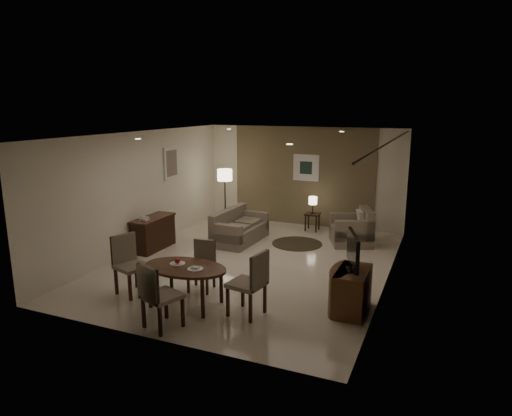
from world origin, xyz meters
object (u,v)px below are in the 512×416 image
at_px(chair_near, 162,295).
at_px(chair_far, 201,267).
at_px(side_table, 312,222).
at_px(sofa, 240,226).
at_px(armchair, 351,227).
at_px(chair_right, 246,283).
at_px(console_desk, 153,233).
at_px(tv_cabinet, 352,291).
at_px(dining_table, 186,286).
at_px(chair_left, 132,266).
at_px(floor_lamp, 225,198).

bearing_deg(chair_near, chair_far, -63.57).
height_order(chair_near, side_table, chair_near).
bearing_deg(sofa, armchair, -68.80).
xyz_separation_m(chair_near, armchair, (1.74, 5.31, -0.09)).
bearing_deg(chair_right, chair_far, -107.46).
bearing_deg(console_desk, chair_right, -33.92).
height_order(console_desk, tv_cabinet, console_desk).
relative_size(chair_right, side_table, 2.29).
bearing_deg(chair_right, side_table, -166.15).
xyz_separation_m(dining_table, chair_right, (1.07, 0.07, 0.19)).
bearing_deg(sofa, chair_right, -151.15).
bearing_deg(side_table, dining_table, -96.99).
distance_m(chair_right, sofa, 3.99).
distance_m(tv_cabinet, chair_left, 3.78).
xyz_separation_m(chair_far, chair_right, (1.15, -0.58, 0.09)).
bearing_deg(chair_near, chair_left, -15.67).
xyz_separation_m(tv_cabinet, chair_right, (-1.52, -0.76, 0.18)).
relative_size(chair_near, sofa, 0.63).
relative_size(console_desk, sofa, 0.73).
relative_size(sofa, side_table, 3.53).
relative_size(chair_far, armchair, 0.92).
relative_size(chair_left, sofa, 0.64).
distance_m(chair_near, chair_right, 1.31).
bearing_deg(console_desk, dining_table, -45.45).
bearing_deg(chair_right, floor_lamp, -140.58).
distance_m(chair_far, chair_right, 1.29).
bearing_deg(tv_cabinet, dining_table, -162.19).
height_order(dining_table, chair_far, chair_far).
height_order(armchair, side_table, armchair).
bearing_deg(armchair, chair_right, -31.62).
bearing_deg(floor_lamp, chair_near, -72.44).
bearing_deg(tv_cabinet, sofa, 139.48).
distance_m(chair_near, side_table, 6.13).
height_order(side_table, floor_lamp, floor_lamp).
distance_m(dining_table, sofa, 3.71).
bearing_deg(tv_cabinet, chair_left, -167.79).
distance_m(tv_cabinet, dining_table, 2.72).
height_order(chair_right, side_table, chair_right).
bearing_deg(tv_cabinet, chair_far, -176.02).
height_order(console_desk, chair_far, chair_far).
bearing_deg(chair_right, chair_left, -79.84).
bearing_deg(sofa, tv_cabinet, -127.99).
distance_m(tv_cabinet, sofa, 4.33).
bearing_deg(sofa, chair_far, -165.80).
relative_size(tv_cabinet, chair_near, 0.88).
bearing_deg(tv_cabinet, floor_lamp, 137.17).
height_order(chair_right, armchair, chair_right).
relative_size(chair_right, sofa, 0.65).
distance_m(dining_table, armchair, 4.86).
xyz_separation_m(dining_table, chair_left, (-1.10, 0.03, 0.19)).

